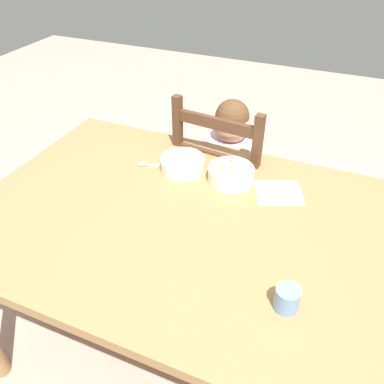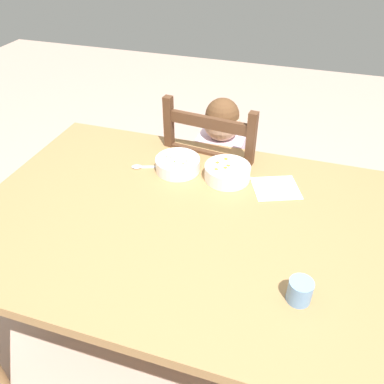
{
  "view_description": "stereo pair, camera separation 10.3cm",
  "coord_description": "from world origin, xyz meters",
  "px_view_note": "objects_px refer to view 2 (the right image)",
  "views": [
    {
      "loc": [
        0.43,
        -0.97,
        1.69
      ],
      "look_at": [
        -0.02,
        0.08,
        0.83
      ],
      "focal_mm": 36.57,
      "sensor_mm": 36.0,
      "label": 1
    },
    {
      "loc": [
        0.33,
        -1.01,
        1.69
      ],
      "look_at": [
        -0.02,
        0.08,
        0.83
      ],
      "focal_mm": 36.57,
      "sensor_mm": 36.0,
      "label": 2
    }
  ],
  "objects_px": {
    "dining_chair": "(216,191)",
    "spoon": "(142,167)",
    "bowl_of_carrots": "(227,172)",
    "dining_table": "(190,236)",
    "child_figure": "(218,165)",
    "drinking_cup": "(300,291)",
    "bowl_of_peas": "(178,164)"
  },
  "relations": [
    {
      "from": "dining_table",
      "to": "bowl_of_carrots",
      "type": "xyz_separation_m",
      "value": [
        0.07,
        0.28,
        0.12
      ]
    },
    {
      "from": "dining_chair",
      "to": "drinking_cup",
      "type": "xyz_separation_m",
      "value": [
        0.44,
        -0.82,
        0.34
      ]
    },
    {
      "from": "bowl_of_carrots",
      "to": "spoon",
      "type": "distance_m",
      "value": 0.37
    },
    {
      "from": "dining_table",
      "to": "child_figure",
      "type": "relative_size",
      "value": 1.61
    },
    {
      "from": "dining_table",
      "to": "child_figure",
      "type": "bearing_deg",
      "value": 93.68
    },
    {
      "from": "child_figure",
      "to": "dining_chair",
      "type": "bearing_deg",
      "value": 141.49
    },
    {
      "from": "drinking_cup",
      "to": "dining_chair",
      "type": "bearing_deg",
      "value": 118.45
    },
    {
      "from": "bowl_of_peas",
      "to": "spoon",
      "type": "xyz_separation_m",
      "value": [
        -0.15,
        -0.03,
        -0.02
      ]
    },
    {
      "from": "bowl_of_carrots",
      "to": "dining_chair",
      "type": "bearing_deg",
      "value": 110.61
    },
    {
      "from": "bowl_of_peas",
      "to": "spoon",
      "type": "bearing_deg",
      "value": -168.52
    },
    {
      "from": "child_figure",
      "to": "bowl_of_carrots",
      "type": "relative_size",
      "value": 5.32
    },
    {
      "from": "dining_chair",
      "to": "bowl_of_carrots",
      "type": "height_order",
      "value": "dining_chair"
    },
    {
      "from": "dining_table",
      "to": "drinking_cup",
      "type": "distance_m",
      "value": 0.49
    },
    {
      "from": "child_figure",
      "to": "bowl_of_carrots",
      "type": "height_order",
      "value": "child_figure"
    },
    {
      "from": "child_figure",
      "to": "bowl_of_peas",
      "type": "xyz_separation_m",
      "value": [
        -0.11,
        -0.29,
        0.16
      ]
    },
    {
      "from": "dining_table",
      "to": "spoon",
      "type": "height_order",
      "value": "spoon"
    },
    {
      "from": "dining_chair",
      "to": "child_figure",
      "type": "distance_m",
      "value": 0.17
    },
    {
      "from": "dining_chair",
      "to": "spoon",
      "type": "relative_size",
      "value": 7.45
    },
    {
      "from": "dining_table",
      "to": "bowl_of_carrots",
      "type": "bearing_deg",
      "value": 76.0
    },
    {
      "from": "bowl_of_carrots",
      "to": "drinking_cup",
      "type": "relative_size",
      "value": 2.55
    },
    {
      "from": "dining_chair",
      "to": "bowl_of_peas",
      "type": "distance_m",
      "value": 0.45
    },
    {
      "from": "bowl_of_carrots",
      "to": "drinking_cup",
      "type": "xyz_separation_m",
      "value": [
        0.33,
        -0.52,
        0.0
      ]
    },
    {
      "from": "dining_table",
      "to": "dining_chair",
      "type": "xyz_separation_m",
      "value": [
        -0.04,
        0.57,
        -0.21
      ]
    },
    {
      "from": "dining_chair",
      "to": "spoon",
      "type": "xyz_separation_m",
      "value": [
        -0.25,
        -0.33,
        0.3
      ]
    },
    {
      "from": "spoon",
      "to": "drinking_cup",
      "type": "bearing_deg",
      "value": -35.26
    },
    {
      "from": "child_figure",
      "to": "bowl_of_carrots",
      "type": "distance_m",
      "value": 0.35
    },
    {
      "from": "spoon",
      "to": "drinking_cup",
      "type": "xyz_separation_m",
      "value": [
        0.69,
        -0.49,
        0.03
      ]
    },
    {
      "from": "dining_chair",
      "to": "child_figure",
      "type": "height_order",
      "value": "dining_chair"
    },
    {
      "from": "spoon",
      "to": "drinking_cup",
      "type": "height_order",
      "value": "drinking_cup"
    },
    {
      "from": "bowl_of_carrots",
      "to": "dining_table",
      "type": "bearing_deg",
      "value": -104.0
    },
    {
      "from": "child_figure",
      "to": "bowl_of_carrots",
      "type": "xyz_separation_m",
      "value": [
        0.11,
        -0.29,
        0.17
      ]
    },
    {
      "from": "bowl_of_peas",
      "to": "bowl_of_carrots",
      "type": "xyz_separation_m",
      "value": [
        0.21,
        0.0,
        0.0
      ]
    }
  ]
}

